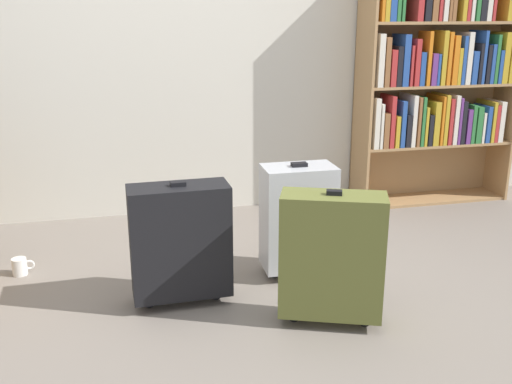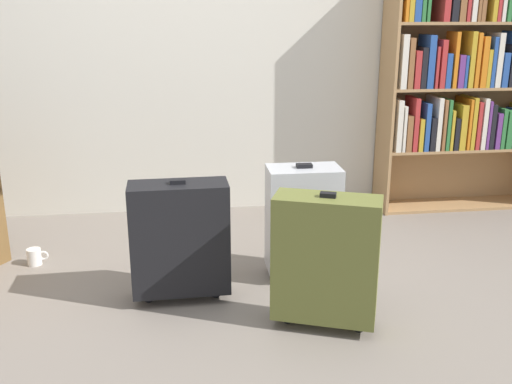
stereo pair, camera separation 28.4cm
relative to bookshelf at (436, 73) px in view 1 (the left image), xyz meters
The scene contains 7 objects.
ground_plane 2.62m from the bookshelf, 137.83° to the right, with size 9.84×9.84×0.00m, color slate.
back_wall 1.85m from the bookshelf, behind, with size 5.62×0.10×2.60m, color beige.
bookshelf is the anchor object (origin of this frame).
mug 3.07m from the bookshelf, 166.18° to the right, with size 0.12×0.08×0.10m.
suitcase_silver 1.83m from the bookshelf, 142.46° to the right, with size 0.38×0.23×0.63m.
suitcase_black 2.45m from the bookshelf, 148.68° to the right, with size 0.48×0.21×0.62m.
suitcase_olive 2.19m from the bookshelf, 130.92° to the right, with size 0.50×0.35×0.64m.
Camera 1 is at (-0.47, -2.24, 1.39)m, focal length 41.20 mm.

